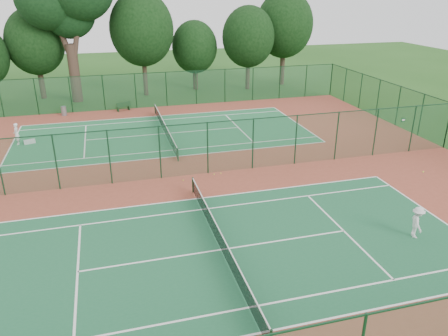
{
  "coord_description": "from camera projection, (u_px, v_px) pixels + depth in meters",
  "views": [
    {
      "loc": [
        -4.46,
        -25.72,
        11.4
      ],
      "look_at": [
        1.77,
        -3.14,
        1.6
      ],
      "focal_mm": 35.0,
      "sensor_mm": 36.0,
      "label": 1
    }
  ],
  "objects": [
    {
      "name": "fence_divider",
      "position": [
        184.0,
        150.0,
        27.69
      ],
      "size": [
        40.0,
        0.09,
        3.5
      ],
      "color": "#194D2B",
      "rests_on": "ground"
    },
    {
      "name": "tennis_net_far",
      "position": [
        165.0,
        128.0,
        36.16
      ],
      "size": [
        0.1,
        12.9,
        0.97
      ],
      "color": "#153A24",
      "rests_on": "ground"
    },
    {
      "name": "stray_ball_c",
      "position": [
        214.0,
        174.0,
        28.45
      ],
      "size": [
        0.08,
        0.08,
        0.08
      ],
      "primitive_type": "sphere",
      "color": "#BED431",
      "rests_on": "red_pad"
    },
    {
      "name": "fence_north",
      "position": [
        151.0,
        90.0,
        43.7
      ],
      "size": [
        40.0,
        0.09,
        3.5
      ],
      "color": "#1A5036",
      "rests_on": "ground"
    },
    {
      "name": "stray_ball_b",
      "position": [
        221.0,
        173.0,
        28.6
      ],
      "size": [
        0.07,
        0.07,
        0.07
      ],
      "primitive_type": "sphere",
      "color": "#E5EF37",
      "rests_on": "red_pad"
    },
    {
      "name": "court_near",
      "position": [
        221.0,
        250.0,
        20.36
      ],
      "size": [
        23.77,
        10.97,
        0.01
      ],
      "primitive_type": "cube",
      "color": "#1C5B37",
      "rests_on": "red_pad"
    },
    {
      "name": "fence_east",
      "position": [
        448.0,
        125.0,
        32.59
      ],
      "size": [
        0.09,
        36.0,
        3.5
      ],
      "rotation": [
        0.0,
        0.0,
        1.57
      ],
      "color": "#184A26",
      "rests_on": "ground"
    },
    {
      "name": "ground",
      "position": [
        185.0,
        176.0,
        28.37
      ],
      "size": [
        120.0,
        120.0,
        0.0
      ],
      "primitive_type": "plane",
      "color": "#235119",
      "rests_on": "ground"
    },
    {
      "name": "red_pad",
      "position": [
        185.0,
        175.0,
        28.37
      ],
      "size": [
        40.0,
        36.0,
        0.01
      ],
      "primitive_type": "cube",
      "color": "brown",
      "rests_on": "ground"
    },
    {
      "name": "bench",
      "position": [
        123.0,
        106.0,
        42.84
      ],
      "size": [
        1.5,
        0.93,
        0.9
      ],
      "rotation": [
        0.0,
        0.0,
        0.38
      ],
      "color": "#133719",
      "rests_on": "red_pad"
    },
    {
      "name": "kit_bag",
      "position": [
        30.0,
        142.0,
        34.02
      ],
      "size": [
        0.88,
        0.54,
        0.31
      ],
      "primitive_type": "cube",
      "rotation": [
        0.0,
        0.0,
        0.3
      ],
      "color": "silver",
      "rests_on": "red_pad"
    },
    {
      "name": "court_far",
      "position": [
        165.0,
        134.0,
        36.37
      ],
      "size": [
        23.77,
        10.97,
        0.01
      ],
      "primitive_type": "cube",
      "color": "#226B3E",
      "rests_on": "red_pad"
    },
    {
      "name": "player_near",
      "position": [
        417.0,
        222.0,
        21.11
      ],
      "size": [
        0.92,
        1.18,
        1.61
      ],
      "primitive_type": "imported",
      "rotation": [
        0.0,
        0.0,
        1.22
      ],
      "color": "silver",
      "rests_on": "court_near"
    },
    {
      "name": "trash_bin",
      "position": [
        64.0,
        111.0,
        41.31
      ],
      "size": [
        0.62,
        0.62,
        0.87
      ],
      "primitive_type": "cylinder",
      "rotation": [
        0.0,
        0.0,
        0.35
      ],
      "color": "gray",
      "rests_on": "red_pad"
    },
    {
      "name": "evergreen_row",
      "position": [
        150.0,
        93.0,
        50.06
      ],
      "size": [
        39.0,
        5.0,
        12.0
      ],
      "primitive_type": null,
      "color": "black",
      "rests_on": "ground"
    },
    {
      "name": "tennis_net_near",
      "position": [
        221.0,
        240.0,
        20.15
      ],
      "size": [
        0.1,
        12.9,
        0.97
      ],
      "color": "#123219",
      "rests_on": "ground"
    },
    {
      "name": "stray_ball_a",
      "position": [
        183.0,
        180.0,
        27.56
      ],
      "size": [
        0.07,
        0.07,
        0.07
      ],
      "primitive_type": "sphere",
      "color": "#BAD431",
      "rests_on": "red_pad"
    },
    {
      "name": "player_far",
      "position": [
        17.0,
        134.0,
        33.6
      ],
      "size": [
        0.51,
        0.68,
        1.68
      ],
      "primitive_type": "imported",
      "rotation": [
        0.0,
        0.0,
        -1.37
      ],
      "color": "white",
      "rests_on": "court_far"
    }
  ]
}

